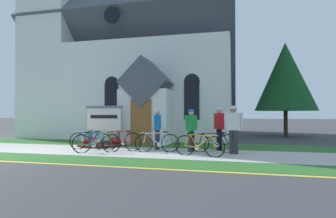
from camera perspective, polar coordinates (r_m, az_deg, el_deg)
The scene contains 19 objects.
ground at distance 14.53m, azimuth -18.27°, elevation -6.62°, with size 140.00×140.00×0.00m, color #3D3D3F.
sidewalk_slab at distance 11.95m, azimuth -19.40°, elevation -7.84°, with size 32.00×2.71×0.01m, color #B7B5AD.
grass_verge at distance 10.30m, azimuth -25.75°, elevation -8.92°, with size 32.00×1.40×0.01m, color #2D6628.
church_lawn at distance 14.16m, azimuth -13.65°, elevation -6.78°, with size 24.00×2.43×0.01m, color #2D6628.
curb_paint_stripe at distance 9.67m, azimuth -29.00°, elevation -9.44°, with size 28.00×0.16×0.01m, color yellow.
church_building at distance 20.19m, azimuth -6.49°, elevation 9.93°, with size 12.90×12.34×14.80m.
church_sign at distance 13.08m, azimuth -12.96°, elevation -2.13°, with size 1.74×0.26×1.81m.
flower_bed at distance 12.96m, azimuth -13.47°, elevation -6.93°, with size 2.13×2.13×0.34m.
bicycle_blue at distance 9.58m, azimuth 6.41°, elevation -7.40°, with size 1.74×0.34×0.81m.
bicycle_red at distance 11.74m, azimuth -15.70°, elevation -6.23°, with size 1.68×0.34×0.77m.
bicycle_black at distance 11.21m, azimuth -9.58°, elevation -6.41°, with size 1.77×0.28×0.81m.
bicycle_orange at distance 10.73m, azimuth -14.50°, elevation -6.71°, with size 1.65×0.72×0.80m.
bicycle_silver at distance 10.57m, azimuth -2.25°, elevation -6.85°, with size 1.66×0.42×0.80m.
bicycle_green at distance 10.58m, azimuth 9.44°, elevation -6.80°, with size 1.77×0.08×0.78m.
cyclist_in_green_jersey at distance 10.22m, azimuth 13.30°, elevation -3.32°, with size 0.66×0.31×1.73m.
cyclist_in_yellow_jersey at distance 10.65m, azimuth 4.78°, elevation -3.69°, with size 0.40×0.64×1.62m.
cyclist_in_blue_jersey at distance 11.15m, azimuth -2.19°, elevation -3.50°, with size 0.27×0.74×1.64m.
cyclist_in_orange_jersey at distance 11.07m, azimuth 10.44°, elevation -3.21°, with size 0.42×0.69×1.71m.
roadside_conifer at distance 19.39m, azimuth 22.92°, elevation 6.15°, with size 3.81×3.81×6.01m.
Camera 1 is at (7.67, -8.26, 1.45)m, focal length 29.73 mm.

